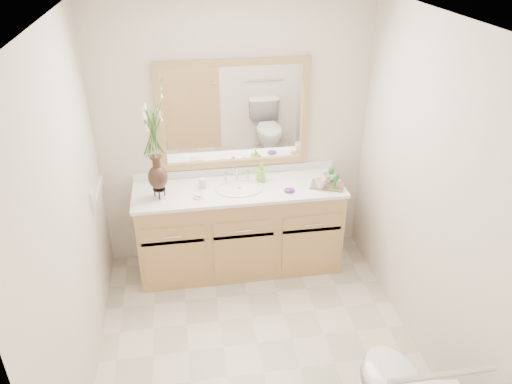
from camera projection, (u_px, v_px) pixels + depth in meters
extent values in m
plane|color=beige|center=(258.00, 343.00, 3.87)|extent=(2.60, 2.60, 0.00)
cube|color=white|center=(258.00, 22.00, 2.72)|extent=(2.40, 2.60, 0.02)
cube|color=white|center=(234.00, 136.00, 4.42)|extent=(2.40, 0.02, 2.40)
cube|color=white|center=(306.00, 362.00, 2.17)|extent=(2.40, 0.02, 2.40)
cube|color=white|center=(69.00, 226.00, 3.13)|extent=(0.02, 2.60, 2.40)
cube|color=white|center=(428.00, 196.00, 3.46)|extent=(0.02, 2.60, 2.40)
cube|color=tan|center=(240.00, 229.00, 4.56)|extent=(1.80, 0.55, 0.80)
cube|color=white|center=(239.00, 189.00, 4.36)|extent=(1.84, 0.57, 0.03)
ellipsoid|color=white|center=(239.00, 194.00, 4.36)|extent=(0.38, 0.30, 0.12)
cylinder|color=silver|center=(237.00, 174.00, 4.46)|extent=(0.02, 0.02, 0.11)
cylinder|color=silver|center=(226.00, 176.00, 4.46)|extent=(0.02, 0.02, 0.08)
cylinder|color=silver|center=(248.00, 175.00, 4.48)|extent=(0.02, 0.02, 0.08)
cube|color=white|center=(234.00, 115.00, 4.30)|extent=(1.20, 0.01, 0.85)
cube|color=tan|center=(233.00, 62.00, 4.08)|extent=(1.32, 0.04, 0.06)
cube|color=tan|center=(235.00, 163.00, 4.52)|extent=(1.32, 0.04, 0.06)
cube|color=tan|center=(160.00, 119.00, 4.21)|extent=(0.06, 0.04, 0.85)
cube|color=tan|center=(305.00, 111.00, 4.39)|extent=(0.06, 0.04, 0.85)
cube|color=white|center=(93.00, 197.00, 3.90)|extent=(0.02, 0.12, 0.12)
cylinder|color=silver|center=(442.00, 375.00, 2.42)|extent=(0.55, 0.03, 0.03)
cylinder|color=black|center=(159.00, 189.00, 4.17)|extent=(0.10, 0.10, 0.01)
ellipsoid|color=#321D16|center=(158.00, 177.00, 4.12)|extent=(0.16, 0.16, 0.21)
cylinder|color=#321D16|center=(156.00, 163.00, 4.05)|extent=(0.07, 0.07, 0.10)
cylinder|color=#4C7A33|center=(153.00, 134.00, 3.93)|extent=(0.06, 0.06, 0.38)
cylinder|color=beige|center=(203.00, 183.00, 4.34)|extent=(0.07, 0.07, 0.09)
cylinder|color=beige|center=(199.00, 197.00, 4.20)|extent=(0.09, 0.09, 0.01)
cube|color=beige|center=(199.00, 195.00, 4.19)|extent=(0.07, 0.05, 0.02)
imported|color=#7DC72E|center=(261.00, 173.00, 4.43)|extent=(0.09, 0.09, 0.16)
ellipsoid|color=#552571|center=(289.00, 190.00, 4.28)|extent=(0.11, 0.09, 0.03)
cube|color=brown|center=(327.00, 185.00, 4.38)|extent=(0.33, 0.28, 0.01)
imported|color=beige|center=(320.00, 183.00, 4.31)|extent=(0.12, 0.11, 0.09)
imported|color=beige|center=(327.00, 178.00, 4.38)|extent=(0.11, 0.11, 0.09)
cylinder|color=#246D25|center=(335.00, 187.00, 4.32)|extent=(0.06, 0.06, 0.01)
cylinder|color=#246D25|center=(335.00, 183.00, 4.30)|extent=(0.01, 0.01, 0.09)
ellipsoid|color=#246D25|center=(336.00, 178.00, 4.28)|extent=(0.06, 0.06, 0.07)
cylinder|color=#246D25|center=(331.00, 181.00, 4.43)|extent=(0.06, 0.06, 0.01)
cylinder|color=#246D25|center=(331.00, 177.00, 4.41)|extent=(0.01, 0.01, 0.08)
ellipsoid|color=#246D25|center=(331.00, 171.00, 4.39)|extent=(0.06, 0.06, 0.07)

